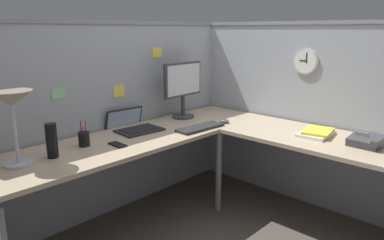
{
  "coord_description": "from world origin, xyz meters",
  "views": [
    {
      "loc": [
        -2.08,
        -1.63,
        1.51
      ],
      "look_at": [
        0.02,
        0.33,
        0.8
      ],
      "focal_mm": 34.11,
      "sensor_mm": 36.0,
      "label": 1
    }
  ],
  "objects_px": {
    "computer_mouse": "(224,121)",
    "cell_phone": "(118,145)",
    "thermos_flask": "(52,141)",
    "desk_lamp_dome": "(12,105)",
    "wall_clock": "(306,62)",
    "keyboard": "(200,128)",
    "pen_cup": "(84,139)",
    "office_phone": "(367,141)",
    "laptop": "(132,126)",
    "book_stack": "(317,133)",
    "monitor": "(183,86)"
  },
  "relations": [
    {
      "from": "monitor",
      "to": "computer_mouse",
      "type": "xyz_separation_m",
      "value": [
        0.1,
        -0.39,
        -0.28
      ]
    },
    {
      "from": "desk_lamp_dome",
      "to": "wall_clock",
      "type": "relative_size",
      "value": 2.02
    },
    {
      "from": "cell_phone",
      "to": "monitor",
      "type": "bearing_deg",
      "value": 17.02
    },
    {
      "from": "monitor",
      "to": "cell_phone",
      "type": "relative_size",
      "value": 3.47
    },
    {
      "from": "computer_mouse",
      "to": "office_phone",
      "type": "distance_m",
      "value": 1.13
    },
    {
      "from": "monitor",
      "to": "computer_mouse",
      "type": "height_order",
      "value": "monitor"
    },
    {
      "from": "wall_clock",
      "to": "computer_mouse",
      "type": "bearing_deg",
      "value": 136.36
    },
    {
      "from": "laptop",
      "to": "monitor",
      "type": "bearing_deg",
      "value": -2.46
    },
    {
      "from": "pen_cup",
      "to": "cell_phone",
      "type": "height_order",
      "value": "pen_cup"
    },
    {
      "from": "book_stack",
      "to": "computer_mouse",
      "type": "bearing_deg",
      "value": 103.35
    },
    {
      "from": "office_phone",
      "to": "book_stack",
      "type": "height_order",
      "value": "office_phone"
    },
    {
      "from": "monitor",
      "to": "wall_clock",
      "type": "distance_m",
      "value": 1.07
    },
    {
      "from": "pen_cup",
      "to": "office_phone",
      "type": "bearing_deg",
      "value": -47.21
    },
    {
      "from": "keyboard",
      "to": "book_stack",
      "type": "height_order",
      "value": "book_stack"
    },
    {
      "from": "office_phone",
      "to": "wall_clock",
      "type": "height_order",
      "value": "wall_clock"
    },
    {
      "from": "book_stack",
      "to": "wall_clock",
      "type": "relative_size",
      "value": 1.4
    },
    {
      "from": "monitor",
      "to": "pen_cup",
      "type": "height_order",
      "value": "monitor"
    },
    {
      "from": "monitor",
      "to": "laptop",
      "type": "bearing_deg",
      "value": 177.54
    },
    {
      "from": "thermos_flask",
      "to": "keyboard",
      "type": "bearing_deg",
      "value": -11.27
    },
    {
      "from": "computer_mouse",
      "to": "thermos_flask",
      "type": "height_order",
      "value": "thermos_flask"
    },
    {
      "from": "laptop",
      "to": "desk_lamp_dome",
      "type": "bearing_deg",
      "value": -170.9
    },
    {
      "from": "computer_mouse",
      "to": "cell_phone",
      "type": "height_order",
      "value": "computer_mouse"
    },
    {
      "from": "thermos_flask",
      "to": "book_stack",
      "type": "xyz_separation_m",
      "value": [
        1.6,
        -0.99,
        -0.09
      ]
    },
    {
      "from": "wall_clock",
      "to": "laptop",
      "type": "bearing_deg",
      "value": 142.34
    },
    {
      "from": "computer_mouse",
      "to": "office_phone",
      "type": "xyz_separation_m",
      "value": [
        0.16,
        -1.12,
        0.02
      ]
    },
    {
      "from": "desk_lamp_dome",
      "to": "pen_cup",
      "type": "relative_size",
      "value": 2.47
    },
    {
      "from": "keyboard",
      "to": "thermos_flask",
      "type": "distance_m",
      "value": 1.16
    },
    {
      "from": "office_phone",
      "to": "pen_cup",
      "type": "bearing_deg",
      "value": 132.79
    },
    {
      "from": "thermos_flask",
      "to": "computer_mouse",
      "type": "bearing_deg",
      "value": -9.66
    },
    {
      "from": "computer_mouse",
      "to": "keyboard",
      "type": "bearing_deg",
      "value": 176.91
    },
    {
      "from": "monitor",
      "to": "desk_lamp_dome",
      "type": "distance_m",
      "value": 1.53
    },
    {
      "from": "pen_cup",
      "to": "cell_phone",
      "type": "relative_size",
      "value": 1.25
    },
    {
      "from": "cell_phone",
      "to": "wall_clock",
      "type": "distance_m",
      "value": 1.69
    },
    {
      "from": "laptop",
      "to": "pen_cup",
      "type": "xyz_separation_m",
      "value": [
        -0.5,
        -0.11,
        0.03
      ]
    },
    {
      "from": "cell_phone",
      "to": "book_stack",
      "type": "height_order",
      "value": "book_stack"
    },
    {
      "from": "desk_lamp_dome",
      "to": "wall_clock",
      "type": "bearing_deg",
      "value": -19.15
    },
    {
      "from": "keyboard",
      "to": "wall_clock",
      "type": "distance_m",
      "value": 1.05
    },
    {
      "from": "thermos_flask",
      "to": "desk_lamp_dome",
      "type": "bearing_deg",
      "value": 173.87
    },
    {
      "from": "wall_clock",
      "to": "thermos_flask",
      "type": "bearing_deg",
      "value": 159.56
    },
    {
      "from": "laptop",
      "to": "desk_lamp_dome",
      "type": "height_order",
      "value": "desk_lamp_dome"
    },
    {
      "from": "desk_lamp_dome",
      "to": "office_phone",
      "type": "relative_size",
      "value": 2.06
    },
    {
      "from": "cell_phone",
      "to": "book_stack",
      "type": "distance_m",
      "value": 1.48
    },
    {
      "from": "cell_phone",
      "to": "book_stack",
      "type": "xyz_separation_m",
      "value": [
        1.18,
        -0.9,
        0.02
      ]
    },
    {
      "from": "monitor",
      "to": "pen_cup",
      "type": "relative_size",
      "value": 2.78
    },
    {
      "from": "office_phone",
      "to": "cell_phone",
      "type": "bearing_deg",
      "value": 132.29
    },
    {
      "from": "cell_phone",
      "to": "computer_mouse",
      "type": "bearing_deg",
      "value": -6.7
    },
    {
      "from": "laptop",
      "to": "cell_phone",
      "type": "height_order",
      "value": "laptop"
    },
    {
      "from": "laptop",
      "to": "wall_clock",
      "type": "bearing_deg",
      "value": -37.66
    },
    {
      "from": "office_phone",
      "to": "book_stack",
      "type": "distance_m",
      "value": 0.37
    },
    {
      "from": "monitor",
      "to": "book_stack",
      "type": "relative_size",
      "value": 1.63
    }
  ]
}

